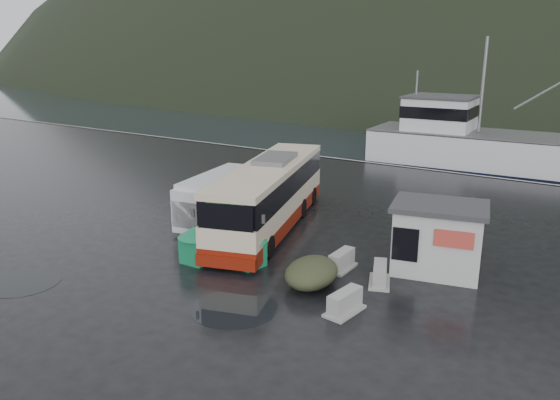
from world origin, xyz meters
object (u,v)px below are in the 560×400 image
Objects in this scene: ticket_kiosk at (435,271)px; coach_bus at (270,227)px; jersey_barrier_b at (341,269)px; jersey_barrier_c at (344,312)px; dome_tent at (311,285)px; jersey_barrier_a at (379,283)px; fishing_trawler at (517,161)px; waste_bin_left at (198,262)px; white_van at (221,221)px; waste_bin_right at (249,266)px.

coach_bus is at bearing 161.08° from ticket_kiosk.
jersey_barrier_b is (-3.28, -1.88, 0.00)m from ticket_kiosk.
coach_bus is at bearing 152.13° from jersey_barrier_b.
jersey_barrier_c reaches higher than jersey_barrier_b.
dome_tent is 1.73× the size of jersey_barrier_b.
fishing_trawler reaches higher than jersey_barrier_a.
waste_bin_left is 9.82m from ticket_kiosk.
fishing_trawler reaches higher than white_van.
waste_bin_right is 3.82m from jersey_barrier_b.
waste_bin_left is at bearing -158.86° from waste_bin_right.
fishing_trawler is at bearing 58.03° from white_van.
coach_bus is 4.59× the size of dome_tent.
jersey_barrier_a is 0.99× the size of jersey_barrier_c.
waste_bin_right is 29.15m from fishing_trawler.
coach_bus reaches higher than waste_bin_right.
fishing_trawler reaches higher than waste_bin_left.
coach_bus is at bearing 3.60° from white_van.
jersey_barrier_b is (5.46, 2.59, 0.00)m from waste_bin_left.
waste_bin_right is 3.13m from dome_tent.
waste_bin_right is at bearing -165.65° from jersey_barrier_a.
white_van is at bearing 151.38° from dome_tent.
coach_bus reaches higher than dome_tent.
ticket_kiosk reaches higher than white_van.
ticket_kiosk is (6.67, 3.67, 0.00)m from waste_bin_right.
fishing_trawler is (2.19, 28.91, 0.00)m from dome_tent.
waste_bin_left is 30.38m from fishing_trawler.
waste_bin_right is 7.61m from ticket_kiosk.
jersey_barrier_b is at bearing 25.36° from waste_bin_left.
ticket_kiosk reaches higher than jersey_barrier_a.
waste_bin_right is at bearing 175.46° from dome_tent.
waste_bin_left is 0.44× the size of ticket_kiosk.
ticket_kiosk reaches higher than jersey_barrier_b.
jersey_barrier_b is (8.14, -2.27, 0.00)m from white_van.
waste_bin_left reaches higher than jersey_barrier_c.
dome_tent is 2.64m from jersey_barrier_a.
white_van is at bearing 176.36° from coach_bus.
ticket_kiosk is at bearing 29.82° from jersey_barrier_b.
white_van is 3.74× the size of waste_bin_left.
waste_bin_right is 0.43× the size of ticket_kiosk.
waste_bin_right is at bearing 21.14° from waste_bin_left.
white_van is (-2.66, -0.63, 0.00)m from coach_bus.
jersey_barrier_a is at bearing -41.47° from coach_bus.
waste_bin_right is at bearing -163.49° from ticket_kiosk.
coach_bus is 2.03× the size of white_van.
ticket_kiosk reaches higher than waste_bin_right.
jersey_barrier_a is 1.01× the size of jersey_barrier_b.
coach_bus is 6.20m from jersey_barrier_b.
ticket_kiosk reaches higher than dome_tent.
waste_bin_right reaches higher than jersey_barrier_c.
ticket_kiosk is at bearing -23.56° from coach_bus.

